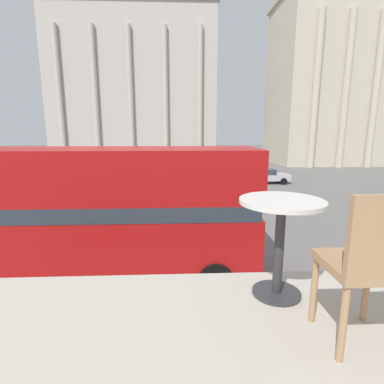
# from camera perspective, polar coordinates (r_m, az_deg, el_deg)

# --- Properties ---
(double_decker_bus) EXTENTS (10.68, 2.74, 4.31)m
(double_decker_bus) POSITION_cam_1_polar(r_m,az_deg,el_deg) (10.04, -19.19, -3.10)
(double_decker_bus) COLOR black
(double_decker_bus) RESTS_ON ground_plane
(cafe_dining_table) EXTENTS (0.60, 0.60, 0.73)m
(cafe_dining_table) POSITION_cam_1_polar(r_m,az_deg,el_deg) (2.25, 16.50, -6.22)
(cafe_dining_table) COLOR #2D2D30
(cafe_dining_table) RESTS_ON cafe_floor_slab
(cafe_chair_0) EXTENTS (0.40, 0.40, 0.91)m
(cafe_chair_0) POSITION_cam_1_polar(r_m,az_deg,el_deg) (1.90, 30.71, -11.39)
(cafe_chair_0) COLOR #A87F56
(cafe_chair_0) RESTS_ON cafe_floor_slab
(plaza_building_left) EXTENTS (30.05, 13.32, 26.03)m
(plaza_building_left) POSITION_cam_1_polar(r_m,az_deg,el_deg) (60.69, -10.77, 19.21)
(plaza_building_left) COLOR #BCB2A8
(plaza_building_left) RESTS_ON ground_plane
(plaza_building_right) EXTENTS (29.78, 13.31, 23.20)m
(plaza_building_right) POSITION_cam_1_polar(r_m,az_deg,el_deg) (54.17, 31.48, 17.18)
(plaza_building_right) COLOR beige
(plaza_building_right) RESTS_ON ground_plane
(traffic_light_near) EXTENTS (0.42, 0.24, 3.90)m
(traffic_light_near) POSITION_cam_1_polar(r_m,az_deg,el_deg) (13.03, -15.58, 1.06)
(traffic_light_near) COLOR black
(traffic_light_near) RESTS_ON ground_plane
(traffic_light_mid) EXTENTS (0.42, 0.24, 3.82)m
(traffic_light_mid) POSITION_cam_1_polar(r_m,az_deg,el_deg) (19.56, -18.71, 4.15)
(traffic_light_mid) COLOR black
(traffic_light_mid) RESTS_ON ground_plane
(car_silver) EXTENTS (4.20, 1.93, 1.35)m
(car_silver) POSITION_cam_1_polar(r_m,az_deg,el_deg) (28.76, 13.80, 3.04)
(car_silver) COLOR black
(car_silver) RESTS_ON ground_plane
(pedestrian_blue) EXTENTS (0.32, 0.32, 1.70)m
(pedestrian_blue) POSITION_cam_1_polar(r_m,az_deg,el_deg) (32.85, -18.20, 4.32)
(pedestrian_blue) COLOR #282B33
(pedestrian_blue) RESTS_ON ground_plane
(pedestrian_red) EXTENTS (0.32, 0.32, 1.72)m
(pedestrian_red) POSITION_cam_1_polar(r_m,az_deg,el_deg) (35.85, 0.92, 5.49)
(pedestrian_red) COLOR #282B33
(pedestrian_red) RESTS_ON ground_plane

